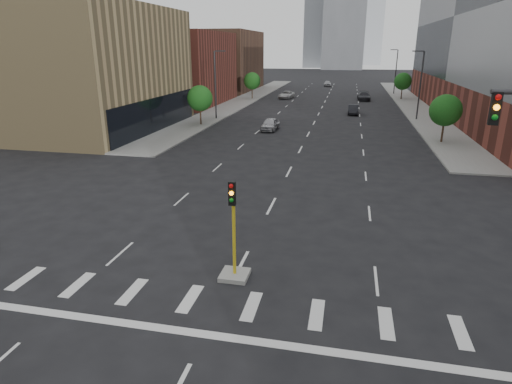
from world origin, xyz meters
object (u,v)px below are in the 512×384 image
(median_traffic_signal, at_px, (234,257))
(car_far_left, at_px, (287,95))
(car_mid_right, at_px, (353,110))
(car_distant, at_px, (327,83))
(car_near_left, at_px, (270,124))
(car_deep_right, at_px, (364,96))

(median_traffic_signal, distance_m, car_far_left, 68.84)
(car_mid_right, bearing_deg, car_distant, 98.60)
(car_far_left, bearing_deg, car_near_left, -77.92)
(car_far_left, bearing_deg, median_traffic_signal, -76.48)
(car_near_left, height_order, car_far_left, car_near_left)
(car_deep_right, relative_size, car_distant, 1.27)
(car_mid_right, bearing_deg, car_near_left, -121.61)
(car_mid_right, distance_m, car_deep_right, 18.44)
(median_traffic_signal, relative_size, car_distant, 1.04)
(median_traffic_signal, bearing_deg, car_distant, 90.80)
(car_near_left, bearing_deg, car_far_left, 98.48)
(car_near_left, relative_size, car_deep_right, 0.79)
(car_far_left, height_order, car_distant, car_distant)
(car_mid_right, xyz_separation_m, car_far_left, (-12.71, 18.61, -0.00))
(car_mid_right, bearing_deg, car_far_left, 125.33)
(car_mid_right, xyz_separation_m, car_distant, (-6.42, 47.99, 0.02))
(car_near_left, xyz_separation_m, car_distant, (3.36, 63.28, 0.00))
(median_traffic_signal, xyz_separation_m, car_mid_right, (5.05, 49.80, -0.27))
(median_traffic_signal, height_order, car_deep_right, median_traffic_signal)
(car_near_left, height_order, car_mid_right, car_near_left)
(car_deep_right, bearing_deg, car_near_left, -111.60)
(car_near_left, xyz_separation_m, car_far_left, (-2.94, 33.90, -0.02))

